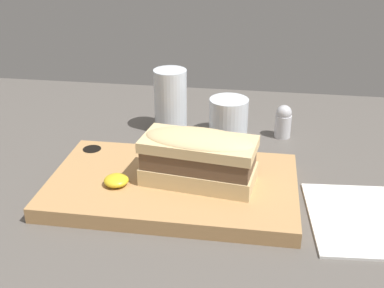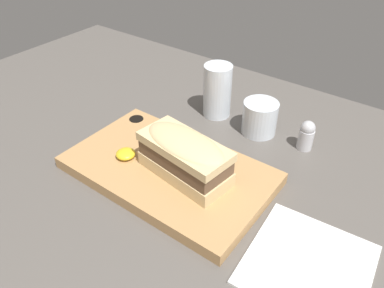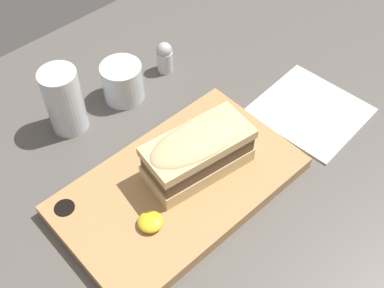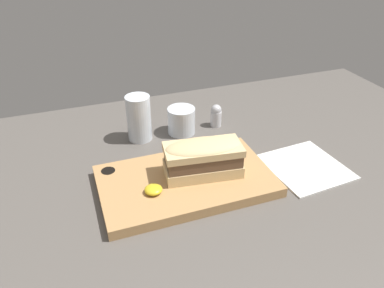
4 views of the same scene
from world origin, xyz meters
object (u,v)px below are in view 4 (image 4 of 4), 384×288
object	(u,v)px
water_glass	(139,121)
wine_glass	(181,121)
napkin	(305,167)
salt_shaker	(216,115)
serving_board	(185,181)
sandwich	(204,157)

from	to	relation	value
water_glass	wine_glass	bearing A→B (deg)	-3.41
napkin	salt_shaker	distance (cm)	28.64
serving_board	water_glass	bearing A→B (deg)	101.42
wine_glass	napkin	size ratio (longest dim) A/B	0.39
water_glass	wine_glass	size ratio (longest dim) A/B	1.64
napkin	salt_shaker	size ratio (longest dim) A/B	2.97
salt_shaker	water_glass	bearing A→B (deg)	179.39
water_glass	wine_glass	distance (cm)	11.37
serving_board	salt_shaker	xyz separation A→B (cm)	(16.78, 22.76, 2.03)
serving_board	wine_glass	distance (cm)	23.38
serving_board	sandwich	xyz separation A→B (cm)	(4.27, -0.07, 5.45)
serving_board	salt_shaker	bearing A→B (deg)	53.60
napkin	salt_shaker	world-z (taller)	salt_shaker
serving_board	sandwich	distance (cm)	6.92
serving_board	water_glass	distance (cm)	23.80
sandwich	napkin	size ratio (longest dim) A/B	0.92
serving_board	salt_shaker	distance (cm)	28.35
serving_board	water_glass	size ratio (longest dim) A/B	3.08
sandwich	salt_shaker	world-z (taller)	sandwich
sandwich	water_glass	xyz separation A→B (cm)	(-8.91, 23.06, -1.41)
napkin	salt_shaker	bearing A→B (deg)	114.32
serving_board	sandwich	bearing A→B (deg)	-0.91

